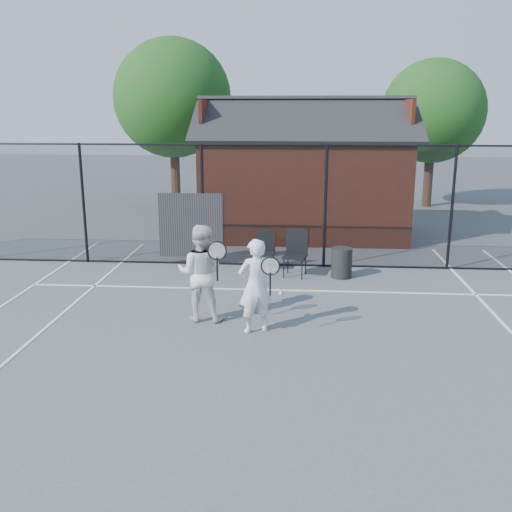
# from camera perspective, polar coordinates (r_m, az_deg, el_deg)

# --- Properties ---
(ground) EXTENTS (80.00, 80.00, 0.00)m
(ground) POSITION_cam_1_polar(r_m,az_deg,el_deg) (9.51, 1.87, -8.99)
(ground) COLOR #4B5256
(ground) RESTS_ON ground
(court_lines) EXTENTS (11.02, 18.00, 0.01)m
(court_lines) POSITION_cam_1_polar(r_m,az_deg,el_deg) (8.32, 1.47, -12.56)
(court_lines) COLOR silver
(court_lines) RESTS_ON ground
(fence) EXTENTS (22.04, 3.00, 3.00)m
(fence) POSITION_cam_1_polar(r_m,az_deg,el_deg) (13.93, 1.55, 4.78)
(fence) COLOR black
(fence) RESTS_ON ground
(clubhouse) EXTENTS (6.50, 4.36, 4.19)m
(clubhouse) POSITION_cam_1_polar(r_m,az_deg,el_deg) (17.86, 4.78, 7.39)
(clubhouse) COLOR maroon
(clubhouse) RESTS_ON ground
(tree_left) EXTENTS (4.48, 4.48, 6.44)m
(tree_left) POSITION_cam_1_polar(r_m,az_deg,el_deg) (22.75, -8.32, 15.31)
(tree_left) COLOR #332214
(tree_left) RESTS_ON ground
(tree_right) EXTENTS (3.97, 3.97, 5.70)m
(tree_right) POSITION_cam_1_polar(r_m,az_deg,el_deg) (23.79, 17.29, 13.63)
(tree_right) COLOR #332214
(tree_right) RESTS_ON ground
(player_front) EXTENTS (0.80, 0.66, 1.66)m
(player_front) POSITION_cam_1_polar(r_m,az_deg,el_deg) (9.83, -0.08, -3.00)
(player_front) COLOR white
(player_front) RESTS_ON ground
(player_back) EXTENTS (0.99, 0.73, 1.79)m
(player_back) POSITION_cam_1_polar(r_m,az_deg,el_deg) (10.43, -5.55, -1.68)
(player_back) COLOR silver
(player_back) RESTS_ON ground
(chair_left) EXTENTS (0.48, 0.49, 0.93)m
(chair_left) POSITION_cam_1_polar(r_m,az_deg,el_deg) (13.75, 0.92, 0.49)
(chair_left) COLOR black
(chair_left) RESTS_ON ground
(chair_right) EXTENTS (0.61, 0.62, 1.06)m
(chair_right) POSITION_cam_1_polar(r_m,az_deg,el_deg) (13.23, 3.92, 0.18)
(chair_right) COLOR black
(chair_right) RESTS_ON ground
(waste_bin) EXTENTS (0.54, 0.54, 0.70)m
(waste_bin) POSITION_cam_1_polar(r_m,az_deg,el_deg) (13.31, 8.56, -0.67)
(waste_bin) COLOR black
(waste_bin) RESTS_ON ground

